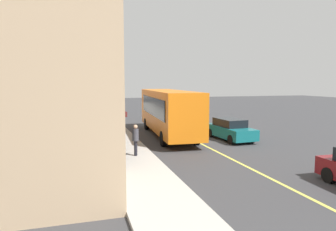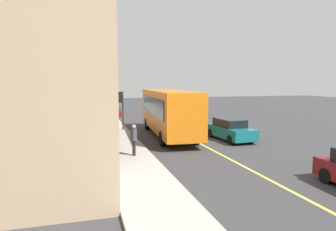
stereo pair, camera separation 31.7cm
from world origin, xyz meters
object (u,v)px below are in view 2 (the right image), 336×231
at_px(bus, 168,110).
at_px(car_teal, 230,130).
at_px(pedestrian_by_curb, 134,137).
at_px(pedestrian_at_corner, 106,113).
at_px(traffic_light, 121,102).
at_px(car_silver, 171,113).

relative_size(bus, car_teal, 2.56).
distance_m(pedestrian_by_curb, pedestrian_at_corner, 13.30).
relative_size(pedestrian_by_curb, pedestrian_at_corner, 0.99).
xyz_separation_m(traffic_light, car_teal, (-5.77, -7.10, -1.79)).
xyz_separation_m(car_silver, pedestrian_by_curb, (-15.50, 6.66, 0.43)).
bearing_deg(pedestrian_at_corner, car_silver, -72.96).
bearing_deg(traffic_light, car_teal, -129.08).
bearing_deg(car_silver, car_teal, -175.90).
bearing_deg(traffic_light, pedestrian_at_corner, 13.21).
xyz_separation_m(pedestrian_by_curb, pedestrian_at_corner, (13.29, 0.55, 0.01)).
height_order(car_teal, pedestrian_at_corner, pedestrian_at_corner).
bearing_deg(traffic_light, bus, -133.68).
relative_size(traffic_light, car_silver, 0.73).
relative_size(traffic_light, pedestrian_by_curb, 1.88).
distance_m(bus, pedestrian_by_curb, 7.13).
relative_size(car_silver, pedestrian_at_corner, 2.55).
height_order(bus, pedestrian_at_corner, bus).
bearing_deg(bus, pedestrian_by_curb, 149.07).
distance_m(traffic_light, pedestrian_at_corner, 4.46).
xyz_separation_m(car_teal, pedestrian_at_corner, (9.91, 8.07, 0.45)).
relative_size(car_silver, pedestrian_by_curb, 2.58).
bearing_deg(pedestrian_at_corner, traffic_light, -166.79).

